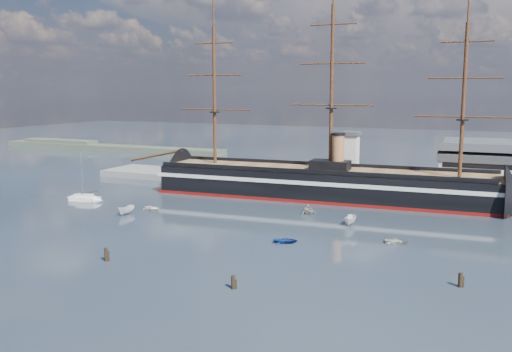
% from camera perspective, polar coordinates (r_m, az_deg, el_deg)
% --- Properties ---
extents(ground, '(600.00, 600.00, 0.00)m').
position_cam_1_polar(ground, '(132.99, 4.43, -3.78)').
color(ground, '#1C232C').
rests_on(ground, ground).
extents(quay, '(180.00, 18.00, 2.00)m').
position_cam_1_polar(quay, '(164.38, 11.97, -1.54)').
color(quay, slate).
rests_on(quay, ground).
extents(quay_tower, '(5.00, 5.00, 15.00)m').
position_cam_1_polar(quay_tower, '(161.66, 9.43, 1.86)').
color(quay_tower, silver).
rests_on(quay_tower, ground).
extents(shoreline, '(120.00, 10.00, 4.00)m').
position_cam_1_polar(shoreline, '(285.29, -15.89, 2.88)').
color(shoreline, '#3F4C38').
rests_on(shoreline, ground).
extents(warship, '(113.29, 20.94, 53.94)m').
position_cam_1_polar(warship, '(151.69, 6.04, -0.70)').
color(warship, black).
rests_on(warship, ground).
extents(sailboat, '(8.37, 4.18, 12.87)m').
position_cam_1_polar(sailboat, '(153.85, -16.76, -2.11)').
color(sailboat, white).
rests_on(sailboat, ground).
extents(motorboat_a, '(6.35, 2.61, 2.50)m').
position_cam_1_polar(motorboat_a, '(135.14, -12.80, -3.77)').
color(motorboat_a, white).
rests_on(motorboat_a, ground).
extents(motorboat_b, '(2.05, 3.05, 1.32)m').
position_cam_1_polar(motorboat_b, '(108.00, 2.99, -6.70)').
color(motorboat_b, navy).
rests_on(motorboat_b, ground).
extents(motorboat_c, '(6.39, 2.61, 2.51)m').
position_cam_1_polar(motorboat_c, '(123.31, 9.40, -4.86)').
color(motorboat_c, white).
rests_on(motorboat_c, ground).
extents(motorboat_d, '(6.83, 6.70, 2.45)m').
position_cam_1_polar(motorboat_d, '(132.78, 5.27, -3.81)').
color(motorboat_d, beige).
rests_on(motorboat_d, ground).
extents(motorboat_e, '(1.26, 2.75, 1.25)m').
position_cam_1_polar(motorboat_e, '(110.60, 13.85, -6.58)').
color(motorboat_e, beige).
rests_on(motorboat_e, ground).
extents(motorboat_g, '(2.29, 3.35, 1.45)m').
position_cam_1_polar(motorboat_g, '(138.58, -10.29, -3.38)').
color(motorboat_g, silver).
rests_on(motorboat_g, ground).
extents(piling_near_left, '(0.64, 0.64, 3.01)m').
position_cam_1_polar(piling_near_left, '(100.12, -14.74, -8.23)').
color(piling_near_left, black).
rests_on(piling_near_left, ground).
extents(piling_near_mid, '(0.64, 0.64, 2.69)m').
position_cam_1_polar(piling_near_mid, '(84.21, -2.29, -11.20)').
color(piling_near_mid, black).
rests_on(piling_near_mid, ground).
extents(piling_far_right, '(0.64, 0.64, 2.85)m').
position_cam_1_polar(piling_far_right, '(89.95, 19.73, -10.40)').
color(piling_far_right, black).
rests_on(piling_far_right, ground).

